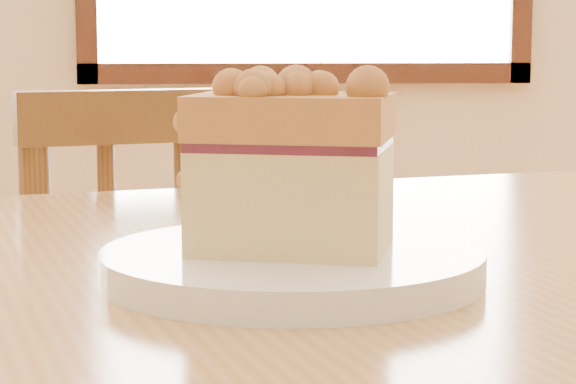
{
  "coord_description": "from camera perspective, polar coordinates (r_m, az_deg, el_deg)",
  "views": [
    {
      "loc": [
        -0.11,
        -0.39,
        0.89
      ],
      "look_at": [
        -0.06,
        0.28,
        0.8
      ],
      "focal_mm": 70.0,
      "sensor_mm": 36.0,
      "label": 1
    }
  ],
  "objects": [
    {
      "name": "plate",
      "position": [
        0.65,
        0.21,
        -3.79
      ],
      "size": [
        0.22,
        0.22,
        0.02
      ],
      "color": "white",
      "rests_on": "cafe_table_main"
    },
    {
      "name": "cake_slice",
      "position": [
        0.64,
        0.12,
        1.59
      ],
      "size": [
        0.14,
        0.11,
        0.11
      ],
      "rotation": [
        0.0,
        0.0,
        -0.27
      ],
      "color": "#DECE7D",
      "rests_on": "plate"
    }
  ]
}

